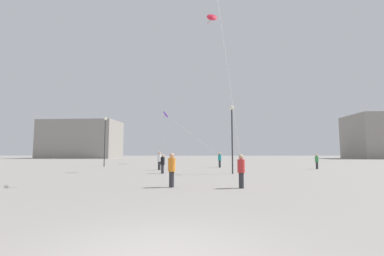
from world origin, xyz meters
TOP-DOWN VIEW (x-y plane):
  - person_in_red at (2.74, 8.58)m, footprint 0.36×0.36m
  - person_in_orange at (-0.68, 8.84)m, footprint 0.37×0.37m
  - person_in_white at (-3.30, 21.91)m, footprint 0.40×0.40m
  - person_in_green at (13.08, 23.83)m, footprint 0.34×0.34m
  - person_in_teal at (3.07, 26.50)m, footprint 0.38×0.38m
  - person_in_black at (-2.34, 17.45)m, footprint 0.35×0.35m
  - kite_crimson_diamond at (1.95, 20.86)m, footprint 5.91×1.48m
  - kite_violet_diamond at (-4.61, 37.37)m, footprint 8.36×11.69m
  - building_left_hall at (-37.00, 78.39)m, footprint 23.82×13.66m
  - building_centre_hall at (53.00, 74.27)m, footprint 15.20×15.22m
  - lamppost_east at (3.42, 17.34)m, footprint 0.36×0.36m
  - lamppost_west at (-11.01, 27.85)m, footprint 0.36×0.36m

SIDE VIEW (x-z plane):
  - person_in_green at x=13.08m, z-range 0.08..1.66m
  - person_in_black at x=-2.34m, z-range 0.08..1.66m
  - person_in_red at x=2.74m, z-range 0.08..1.71m
  - person_in_orange at x=-0.68m, z-range 0.08..1.79m
  - person_in_teal at x=3.07m, z-range 0.08..1.85m
  - person_in_white at x=-3.30m, z-range 0.09..1.90m
  - lamppost_east at x=3.42m, z-range 0.90..6.52m
  - lamppost_west at x=-11.01m, z-range 0.93..7.02m
  - building_left_hall at x=-37.00m, z-range 0.00..11.79m
  - building_centre_hall at x=53.00m, z-range 0.00..12.89m
  - kite_violet_diamond at x=-4.61m, z-range 4.28..11.42m
  - kite_crimson_diamond at x=1.95m, z-range 7.88..22.39m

